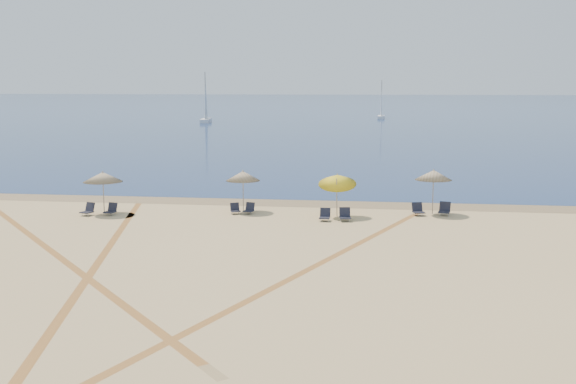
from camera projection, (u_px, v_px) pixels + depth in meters
The scene contains 18 objects.
ground at pixel (193, 351), 18.94m from camera, with size 160.00×160.00×0.00m, color tan.
ocean at pixel (365, 104), 239.28m from camera, with size 500.00×500.00×0.00m, color #0C2151.
wet_sand at pixel (296, 203), 42.44m from camera, with size 500.00×500.00×0.00m, color olive.
umbrella_1 at pixel (103, 177), 38.70m from camera, with size 2.21×2.21×2.41m.
umbrella_2 at pixel (243, 176), 39.29m from camera, with size 1.96×1.96×2.39m.
umbrella_3 at pixel (337, 179), 37.78m from camera, with size 2.09×2.16×2.65m.
umbrella_4 at pixel (434, 175), 38.52m from camera, with size 2.05×2.05×2.55m.
chair_2 at pixel (88, 210), 38.42m from camera, with size 0.79×0.85×0.70m.
chair_3 at pixel (111, 210), 38.53m from camera, with size 0.70×0.77×0.67m.
chair_4 at pixel (235, 209), 38.89m from camera, with size 0.69×0.73×0.60m.
chair_5 at pixel (249, 209), 38.89m from camera, with size 0.64×0.71×0.62m.
chair_6 at pixel (325, 215), 36.89m from camera, with size 0.58×0.67×0.67m.
chair_7 at pixel (345, 215), 36.86m from camera, with size 0.69×0.77×0.70m.
chair_8 at pixel (418, 210), 38.41m from camera, with size 0.75×0.82×0.70m.
chair_9 at pixel (445, 209), 38.46m from camera, with size 0.76×0.83×0.73m.
sailboat_0 at pixel (381, 107), 142.77m from camera, with size 1.50×5.35×7.91m.
sailboat_1 at pixel (206, 107), 128.52m from camera, with size 2.45×6.42×9.32m.
tire_tracks at pixel (153, 262), 28.46m from camera, with size 48.99×40.33×0.00m.
Camera 1 is at (4.94, -17.53, 7.29)m, focal length 43.07 mm.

